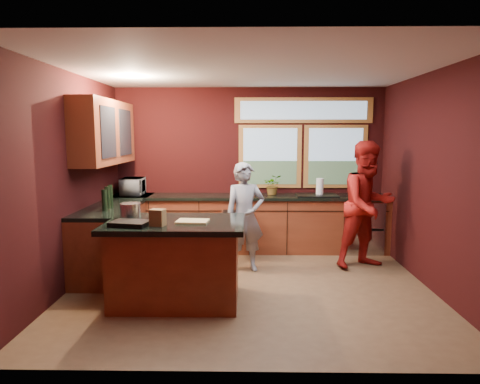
{
  "coord_description": "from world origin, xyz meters",
  "views": [
    {
      "loc": [
        -0.04,
        -5.26,
        1.92
      ],
      "look_at": [
        -0.13,
        0.4,
        1.16
      ],
      "focal_mm": 32.0,
      "sensor_mm": 36.0,
      "label": 1
    }
  ],
  "objects_px": {
    "island": "(176,261)",
    "stock_pot": "(131,211)",
    "person_red": "(368,205)",
    "person_grey": "(245,217)",
    "cutting_board": "(193,221)"
  },
  "relations": [
    {
      "from": "island",
      "to": "cutting_board",
      "type": "xyz_separation_m",
      "value": [
        0.2,
        -0.05,
        0.48
      ]
    },
    {
      "from": "person_grey",
      "to": "stock_pot",
      "type": "bearing_deg",
      "value": -156.03
    },
    {
      "from": "island",
      "to": "cutting_board",
      "type": "bearing_deg",
      "value": -14.04
    },
    {
      "from": "cutting_board",
      "to": "stock_pot",
      "type": "distance_m",
      "value": 0.78
    },
    {
      "from": "stock_pot",
      "to": "person_red",
      "type": "bearing_deg",
      "value": 21.08
    },
    {
      "from": "person_grey",
      "to": "stock_pot",
      "type": "relative_size",
      "value": 6.41
    },
    {
      "from": "island",
      "to": "stock_pot",
      "type": "height_order",
      "value": "stock_pot"
    },
    {
      "from": "island",
      "to": "person_red",
      "type": "height_order",
      "value": "person_red"
    },
    {
      "from": "island",
      "to": "person_grey",
      "type": "bearing_deg",
      "value": 56.01
    },
    {
      "from": "stock_pot",
      "to": "cutting_board",
      "type": "bearing_deg",
      "value": -14.93
    },
    {
      "from": "person_grey",
      "to": "person_red",
      "type": "bearing_deg",
      "value": -7.13
    },
    {
      "from": "person_red",
      "to": "cutting_board",
      "type": "relative_size",
      "value": 5.24
    },
    {
      "from": "island",
      "to": "person_grey",
      "type": "height_order",
      "value": "person_grey"
    },
    {
      "from": "person_grey",
      "to": "cutting_board",
      "type": "height_order",
      "value": "person_grey"
    },
    {
      "from": "person_grey",
      "to": "stock_pot",
      "type": "xyz_separation_m",
      "value": [
        -1.33,
        -1.01,
        0.27
      ]
    }
  ]
}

